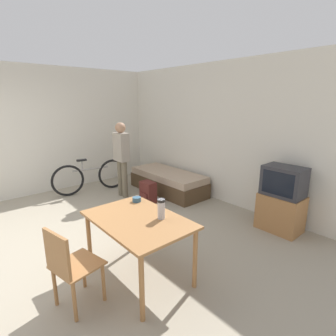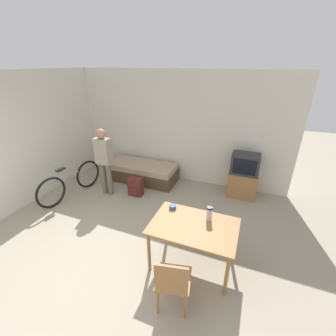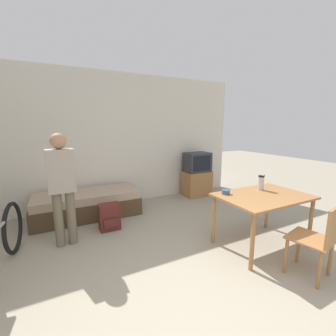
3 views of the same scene
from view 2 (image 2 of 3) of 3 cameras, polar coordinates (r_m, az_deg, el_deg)
The scene contains 12 objects.
ground_plane at distance 3.75m, azimuth -21.79°, elevation -25.64°, with size 20.00×20.00×0.00m, color #9E937F.
wall_back at distance 5.68m, azimuth 0.70°, elevation 10.35°, with size 5.78×0.06×2.70m.
wall_left at distance 5.68m, azimuth -30.32°, elevation 6.91°, with size 0.06×4.56×2.70m.
daybed at distance 5.90m, azimuth -6.79°, elevation -0.91°, with size 1.84×0.76×0.46m.
tv at distance 5.31m, azimuth 18.55°, elevation -1.98°, with size 0.63×0.44×1.03m.
dining_table at distance 3.33m, azimuth 6.50°, elevation -15.39°, with size 1.21×0.81×0.73m.
wooden_chair at distance 2.93m, azimuth 1.16°, elevation -26.95°, with size 0.49×0.49×0.85m.
bicycle at distance 5.54m, azimuth -23.43°, elevation -3.34°, with size 0.29×1.66×0.77m.
person_standing at distance 5.14m, azimuth -15.97°, elevation 2.43°, with size 0.34×0.21×1.56m.
thermos_flask at distance 3.32m, azimuth 10.46°, elevation -11.17°, with size 0.09×0.09×0.22m.
mate_bowl at distance 3.56m, azimuth 1.19°, elevation -9.83°, with size 0.11×0.11×0.06m.
backpack at distance 5.24m, azimuth -8.23°, elevation -4.72°, with size 0.32×0.23×0.43m.
Camera 2 is at (1.96, -1.54, 2.80)m, focal length 24.00 mm.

